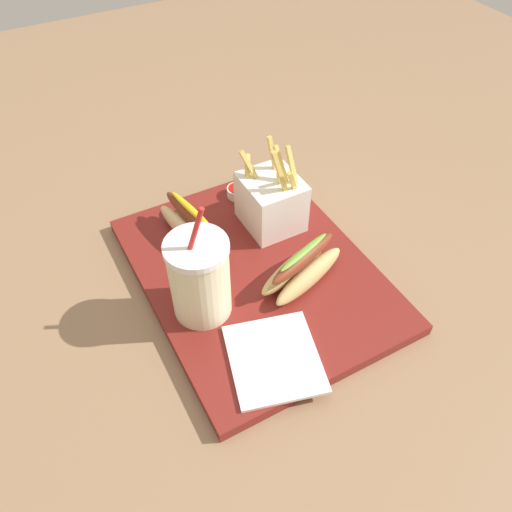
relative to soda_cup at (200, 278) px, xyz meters
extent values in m
cube|color=#8C6B4C|center=(-0.03, 0.11, -0.10)|extent=(2.40, 2.40, 0.02)
cube|color=maroon|center=(-0.03, 0.11, -0.08)|extent=(0.44, 0.34, 0.02)
cylinder|color=beige|center=(0.00, 0.00, -0.01)|extent=(0.09, 0.09, 0.12)
cylinder|color=white|center=(0.00, 0.00, 0.06)|extent=(0.09, 0.09, 0.01)
cylinder|color=red|center=(0.01, 0.00, 0.10)|extent=(0.02, 0.03, 0.07)
cube|color=white|center=(-0.12, 0.18, -0.02)|extent=(0.10, 0.09, 0.09)
cube|color=#E5C660|center=(-0.15, 0.20, 0.05)|extent=(0.02, 0.02, 0.07)
cube|color=#E5C660|center=(-0.09, 0.18, 0.05)|extent=(0.02, 0.03, 0.09)
cube|color=#E5C660|center=(-0.11, 0.20, 0.05)|extent=(0.04, 0.01, 0.07)
cube|color=#E5C660|center=(-0.08, 0.20, 0.03)|extent=(0.02, 0.03, 0.07)
cube|color=#E5C660|center=(-0.14, 0.16, 0.04)|extent=(0.03, 0.03, 0.07)
cube|color=#E5C660|center=(-0.15, 0.15, 0.03)|extent=(0.03, 0.02, 0.05)
cube|color=#E5C660|center=(-0.10, 0.21, 0.05)|extent=(0.04, 0.01, 0.08)
cube|color=#E5C660|center=(-0.10, 0.19, 0.02)|extent=(0.02, 0.03, 0.06)
ellipsoid|color=tan|center=(0.04, 0.16, -0.05)|extent=(0.08, 0.15, 0.04)
ellipsoid|color=tan|center=(0.01, 0.15, -0.05)|extent=(0.08, 0.15, 0.04)
ellipsoid|color=maroon|center=(0.02, 0.16, -0.02)|extent=(0.07, 0.14, 0.02)
ellipsoid|color=#6B9E33|center=(0.02, 0.16, -0.01)|extent=(0.05, 0.11, 0.01)
ellipsoid|color=#E5C689|center=(-0.14, 0.04, -0.05)|extent=(0.16, 0.05, 0.04)
ellipsoid|color=#E5C689|center=(-0.15, 0.06, -0.05)|extent=(0.16, 0.05, 0.04)
ellipsoid|color=maroon|center=(-0.15, 0.05, -0.02)|extent=(0.15, 0.05, 0.02)
ellipsoid|color=gold|center=(-0.15, 0.05, 0.00)|extent=(0.11, 0.03, 0.01)
cylinder|color=white|center=(-0.20, 0.24, -0.06)|extent=(0.03, 0.03, 0.02)
cylinder|color=#B2140F|center=(-0.20, 0.24, -0.05)|extent=(0.03, 0.03, 0.01)
cylinder|color=white|center=(-0.21, 0.17, -0.06)|extent=(0.04, 0.04, 0.02)
cylinder|color=#B2140F|center=(-0.21, 0.17, -0.05)|extent=(0.03, 0.03, 0.01)
cube|color=white|center=(0.13, 0.05, -0.06)|extent=(0.16, 0.15, 0.01)
camera|label=1|loc=(0.45, -0.16, 0.54)|focal=35.82mm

